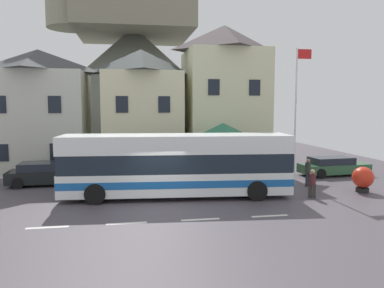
# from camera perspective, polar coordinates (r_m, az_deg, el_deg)

# --- Properties ---
(ground_plane) EXTENTS (40.00, 60.00, 0.07)m
(ground_plane) POSITION_cam_1_polar(r_m,az_deg,el_deg) (16.95, -4.81, -10.21)
(ground_plane) COLOR #4F474F
(townhouse_00) EXTENTS (6.64, 6.78, 8.68)m
(townhouse_00) POSITION_cam_1_polar(r_m,az_deg,el_deg) (29.29, -22.25, 4.79)
(townhouse_00) COLOR beige
(townhouse_00) RESTS_ON ground_plane
(townhouse_01) EXTENTS (5.61, 6.90, 8.88)m
(townhouse_01) POSITION_cam_1_polar(r_m,az_deg,el_deg) (28.67, -7.73, 5.36)
(townhouse_01) COLOR beige
(townhouse_01) RESTS_ON ground_plane
(townhouse_02) EXTENTS (5.86, 5.67, 10.74)m
(townhouse_02) POSITION_cam_1_polar(r_m,az_deg,el_deg) (28.98, 4.93, 7.23)
(townhouse_02) COLOR beige
(townhouse_02) RESTS_ON ground_plane
(hilltop_castle) EXTENTS (32.10, 32.10, 23.91)m
(hilltop_castle) POSITION_cam_1_polar(r_m,az_deg,el_deg) (47.47, -8.95, 9.89)
(hilltop_castle) COLOR #595C52
(hilltop_castle) RESTS_ON ground_plane
(transit_bus) EXTENTS (11.70, 3.39, 3.20)m
(transit_bus) POSITION_cam_1_polar(r_m,az_deg,el_deg) (19.05, -2.39, -3.34)
(transit_bus) COLOR white
(transit_bus) RESTS_ON ground_plane
(bus_shelter) EXTENTS (3.60, 3.60, 3.59)m
(bus_shelter) POSITION_cam_1_polar(r_m,az_deg,el_deg) (23.56, 4.77, 1.74)
(bus_shelter) COLOR #473D33
(bus_shelter) RESTS_ON ground_plane
(parked_car_00) EXTENTS (4.71, 2.15, 1.24)m
(parked_car_00) POSITION_cam_1_polar(r_m,az_deg,el_deg) (26.84, 20.79, -3.19)
(parked_car_00) COLOR #2F5A39
(parked_car_00) RESTS_ON ground_plane
(parked_car_01) EXTENTS (4.38, 2.10, 1.34)m
(parked_car_01) POSITION_cam_1_polar(r_m,az_deg,el_deg) (23.74, -21.42, -4.24)
(parked_car_01) COLOR black
(parked_car_01) RESTS_ON ground_plane
(parked_car_02) EXTENTS (4.41, 2.24, 1.38)m
(parked_car_02) POSITION_cam_1_polar(r_m,az_deg,el_deg) (24.90, 9.50, -3.43)
(parked_car_02) COLOR silver
(parked_car_02) RESTS_ON ground_plane
(pedestrian_00) EXTENTS (0.33, 0.32, 1.46)m
(pedestrian_00) POSITION_cam_1_polar(r_m,az_deg,el_deg) (19.96, 17.95, -5.68)
(pedestrian_00) COLOR #38332D
(pedestrian_00) RESTS_ON ground_plane
(pedestrian_01) EXTENTS (0.32, 0.32, 1.60)m
(pedestrian_01) POSITION_cam_1_polar(r_m,az_deg,el_deg) (22.67, 17.32, -3.94)
(pedestrian_01) COLOR #2D2D38
(pedestrian_01) RESTS_ON ground_plane
(pedestrian_02) EXTENTS (0.31, 0.35, 1.41)m
(pedestrian_02) POSITION_cam_1_polar(r_m,az_deg,el_deg) (22.02, 13.69, -4.51)
(pedestrian_02) COLOR #38332D
(pedestrian_02) RESTS_ON ground_plane
(pedestrian_03) EXTENTS (0.35, 0.35, 1.62)m
(pedestrian_03) POSITION_cam_1_polar(r_m,az_deg,el_deg) (22.33, 10.87, -3.80)
(pedestrian_03) COLOR #38332D
(pedestrian_03) RESTS_ON ground_plane
(public_bench) EXTENTS (1.60, 0.48, 0.87)m
(public_bench) POSITION_cam_1_polar(r_m,az_deg,el_deg) (26.46, 4.90, -3.27)
(public_bench) COLOR #33473D
(public_bench) RESTS_ON ground_plane
(flagpole) EXTENTS (0.95, 0.10, 8.06)m
(flagpole) POSITION_cam_1_polar(r_m,az_deg,el_deg) (23.24, 15.74, 5.52)
(flagpole) COLOR silver
(flagpole) RESTS_ON ground_plane
(harbour_buoy) EXTENTS (1.14, 1.14, 1.39)m
(harbour_buoy) POSITION_cam_1_polar(r_m,az_deg,el_deg) (22.20, 24.68, -4.78)
(harbour_buoy) COLOR black
(harbour_buoy) RESTS_ON ground_plane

